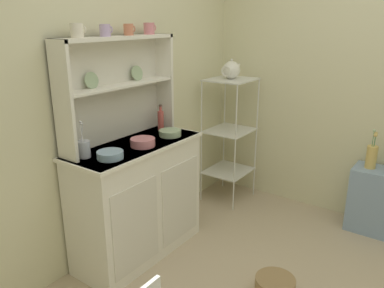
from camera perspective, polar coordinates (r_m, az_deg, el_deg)
wall_back at (r=2.85m, az=-13.03°, el=7.70°), size 3.84×0.05×2.50m
hutch_cabinet at (r=2.95m, az=-7.97°, el=-8.00°), size 1.05×0.45×0.88m
hutch_shelf_unit at (r=2.80m, az=-11.22°, el=8.96°), size 0.98×0.18×0.74m
bakers_rack at (r=3.74m, az=5.56°, el=2.53°), size 0.44×0.39×1.20m
side_shelf_blue at (r=3.63m, az=26.00°, el=-7.66°), size 0.28×0.48×0.56m
floor_basket at (r=2.75m, az=12.11°, el=-19.96°), size 0.26×0.26×0.13m
cup_cream_0 at (r=2.53m, az=-16.60°, el=15.74°), size 0.09×0.08×0.09m
cup_lilac_1 at (r=2.67m, az=-12.67°, el=16.03°), size 0.08×0.07×0.08m
cup_terracotta_2 at (r=2.82m, az=-9.31°, el=16.31°), size 0.08×0.07×0.08m
cup_rose_3 at (r=2.98m, az=-6.32°, el=16.56°), size 0.09×0.08×0.08m
bowl_mixing_large at (r=2.53m, az=-11.96°, el=-1.57°), size 0.17×0.17×0.05m
bowl_floral_medium at (r=2.73m, az=-7.27°, el=0.25°), size 0.17×0.17×0.06m
bowl_cream_small at (r=2.95m, az=-3.25°, el=1.63°), size 0.17×0.17×0.05m
jam_bottle at (r=3.10m, az=-4.63°, el=3.57°), size 0.05×0.05×0.21m
utensil_jar at (r=2.58m, az=-15.63°, el=-0.67°), size 0.08×0.08×0.24m
porcelain_teapot at (r=3.63m, az=5.81°, el=10.80°), size 0.25×0.16×0.18m
flower_vase at (r=3.51m, az=24.94°, el=-1.61°), size 0.09×0.09×0.34m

